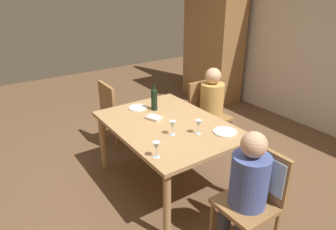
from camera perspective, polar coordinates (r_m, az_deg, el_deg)
ground_plane at (r=3.64m, az=0.00°, el=-12.37°), size 10.00×10.00×0.00m
rear_room_partition at (r=5.10m, az=27.14°, el=12.29°), size 6.40×0.12×2.70m
armoire_cabinet at (r=5.93m, az=8.46°, el=13.40°), size 1.18×0.62×2.18m
dining_table at (r=3.29m, az=0.00°, el=-2.94°), size 1.52×1.11×0.75m
chair_far_left at (r=4.18m, az=7.25°, el=0.90°), size 0.44×0.44×0.92m
chair_right_end at (r=2.69m, az=16.51°, el=-12.68°), size 0.44×0.46×0.92m
chair_left_end at (r=4.22m, az=-9.78°, el=0.94°), size 0.44×0.44×0.92m
person_woman_host at (r=4.06m, az=8.39°, el=2.02°), size 0.36×0.31×1.14m
person_man_bearded at (r=2.56m, az=14.45°, el=-12.88°), size 0.31×0.35×1.13m
wine_bottle_tall_green at (r=3.55m, az=-2.61°, el=3.12°), size 0.07×0.07×0.32m
wine_glass_near_left at (r=2.98m, az=0.85°, el=-1.90°), size 0.07×0.07×0.15m
wine_glass_centre at (r=3.01m, az=5.73°, el=-1.70°), size 0.07×0.07×0.15m
wine_glass_near_right at (r=2.61m, az=-2.17°, el=-5.90°), size 0.07×0.07×0.15m
dinner_plate_host at (r=3.66m, az=-5.65°, el=1.39°), size 0.22×0.22×0.01m
dinner_plate_guest_left at (r=3.12m, az=10.64°, el=-3.11°), size 0.24×0.24×0.01m
folded_napkin at (r=3.36m, az=-2.66°, el=-0.52°), size 0.19×0.17×0.03m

